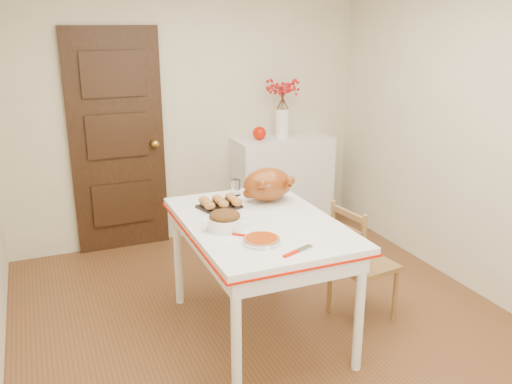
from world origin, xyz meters
name	(u,v)px	position (x,y,z in m)	size (l,w,h in m)	color
floor	(275,333)	(0.00, 0.00, 0.00)	(3.50, 4.00, 0.00)	brown
wall_back	(189,113)	(0.00, 2.00, 1.25)	(3.50, 0.00, 2.50)	beige
wall_right	(488,139)	(1.75, 0.00, 1.25)	(0.00, 4.00, 2.50)	beige
door_back	(117,142)	(-0.70, 1.97, 1.03)	(0.85, 0.06, 2.06)	#321F12
sideboard	(282,185)	(0.89, 1.78, 0.49)	(0.98, 0.43, 0.98)	white
kitchen_table	(259,278)	(-0.10, 0.06, 0.42)	(0.96, 1.41, 0.84)	white
chair_oak	(364,262)	(0.68, -0.03, 0.44)	(0.39, 0.39, 0.88)	olive
berry_vase	(282,108)	(0.88, 1.78, 1.27)	(0.31, 0.31, 0.59)	white
apple	(259,133)	(0.64, 1.78, 1.04)	(0.13, 0.13, 0.13)	#C51300
turkey_platter	(267,186)	(0.09, 0.35, 0.97)	(0.41, 0.32, 0.26)	#793509
pumpkin_pie	(261,239)	(-0.23, -0.29, 0.87)	(0.22, 0.22, 0.05)	#9A2E05
stuffing_dish	(225,220)	(-0.36, 0.01, 0.90)	(0.29, 0.23, 0.11)	#41230D
rolls_tray	(220,202)	(-0.25, 0.40, 0.88)	(0.28, 0.22, 0.08)	#A7723A
pie_server	(298,251)	(-0.09, -0.49, 0.85)	(0.23, 0.07, 0.01)	silver
carving_knife	(250,236)	(-0.26, -0.18, 0.85)	(0.22, 0.05, 0.01)	silver
drinking_glass	(236,187)	(-0.05, 0.62, 0.90)	(0.07, 0.07, 0.12)	white
shaker_pair	(274,184)	(0.27, 0.62, 0.89)	(0.09, 0.04, 0.09)	white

